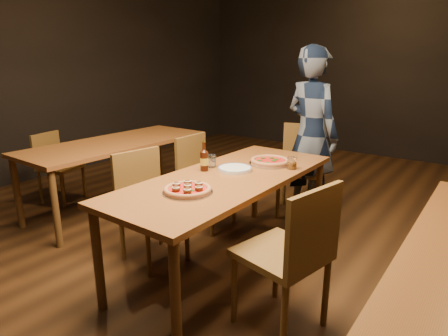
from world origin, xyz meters
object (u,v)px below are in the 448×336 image
Objects in this scene: amber_glass at (292,163)px; table_left at (117,148)px; pizza_meatball at (188,189)px; chair_main_nw at (153,206)px; chair_main_sw at (208,181)px; pizza_margherita at (270,161)px; diner at (311,135)px; chair_nbr_left at (60,166)px; beer_bottle at (204,161)px; table_main at (228,185)px; chair_main_e at (282,252)px; chair_end at (301,169)px; water_glass at (211,161)px; plate_stack at (235,169)px.

table_left is at bearing -175.71° from amber_glass.
chair_main_nw is at bearing 161.55° from pizza_meatball.
table_left is 6.04× the size of pizza_meatball.
chair_main_sw is (-0.07, 0.78, -0.00)m from chair_main_nw.
chair_main_nw is 1.03m from pizza_margherita.
pizza_margherita reaches higher than table_left.
diner is at bearing -41.10° from chair_main_sw.
chair_nbr_left is at bearing 168.67° from pizza_meatball.
table_main is at bearing 1.81° from beer_bottle.
chair_main_e is at bearing -15.90° from table_left.
chair_end is 2.82× the size of pizza_margherita.
chair_main_nw is at bearing -125.34° from water_glass.
chair_main_e is 10.33× the size of amber_glass.
amber_glass is (0.34, 0.31, 0.03)m from plate_stack.
chair_end is at bearing -9.64° from chair_main_nw.
table_left is at bearing 174.59° from plate_stack.
pizza_margherita is 0.85m from diner.
chair_nbr_left is 8.76× the size of amber_glass.
table_main is 2.04× the size of chair_end.
amber_glass is (0.30, 0.45, 0.12)m from table_main.
plate_stack is 0.25m from beer_bottle.
diner reaches higher than chair_end.
chair_main_e is 1.18× the size of chair_nbr_left.
water_glass is (-0.23, -1.21, 0.31)m from chair_end.
amber_glass is at bearing -88.42° from chair_end.
table_left is 1.16× the size of diner.
chair_end reaches higher than table_main.
chair_main_e is (1.20, -0.09, 0.03)m from chair_main_nw.
table_main is 1.33m from chair_end.
pizza_meatball is at bearing -62.63° from beer_bottle.
amber_glass is (0.91, -0.05, 0.33)m from chair_main_sw.
table_main is 0.78m from chair_main_e.
table_left is 2.04× the size of chair_end.
table_main is 2.41× the size of chair_nbr_left.
chair_main_e is at bearing 128.70° from diner.
chair_end is 3.69× the size of plate_stack.
chair_nbr_left is at bearing 103.05° from chair_main_sw.
beer_bottle is 2.39× the size of amber_glass.
chair_main_e is at bearing -36.32° from plate_stack.
diner reaches higher than pizza_margherita.
table_left is 7.54× the size of plate_stack.
diner is at bearing 91.17° from pizza_margherita.
chair_end is at bearing 24.64° from diner.
water_glass reaches higher than table_left.
table_left is 1.13m from chair_main_sw.
beer_bottle is 1.37m from diner.
chair_end reaches higher than chair_main_sw.
chair_main_e is 1.08m from water_glass.
chair_end is at bearing -37.58° from chair_main_sw.
chair_main_nw is at bearing 88.95° from diner.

